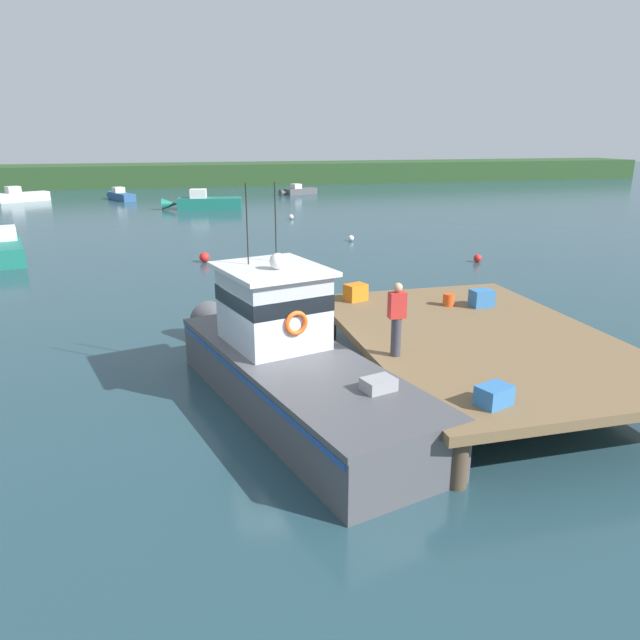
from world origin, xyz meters
TOP-DOWN VIEW (x-y plane):
  - ground_plane at (0.00, 0.00)m, footprint 200.00×200.00m
  - dock at (4.80, 0.00)m, footprint 6.00×9.00m
  - main_fishing_boat at (0.05, -0.01)m, footprint 4.57×9.93m
  - crate_single_far at (6.05, 2.18)m, footprint 0.63×0.48m
  - crate_stack_mid_dock at (2.83, 3.67)m, footprint 0.72×0.63m
  - crate_single_by_cleat at (3.10, -3.59)m, footprint 0.71×0.62m
  - bait_bucket at (5.20, 2.49)m, footprint 0.32×0.32m
  - deckhand_by_the_boat at (2.31, -0.84)m, footprint 0.36×0.22m
  - moored_boat_far_right at (-10.00, 19.17)m, footprint 2.63×6.05m
  - moored_boat_mid_harbor at (0.70, 36.83)m, footprint 6.38×2.29m
  - moored_boat_near_channel at (-14.97, 46.64)m, footprint 5.18×3.61m
  - moored_boat_far_left at (10.62, 46.75)m, footprint 4.17×2.42m
  - moored_boat_off_the_point at (-6.26, 45.87)m, footprint 2.80×4.42m
  - mooring_buoy_inshore at (6.27, 29.42)m, footprint 0.35×0.35m
  - mooring_buoy_channel_marker at (11.81, 12.78)m, footprint 0.38×0.38m
  - mooring_buoy_outer at (-0.71, 15.98)m, footprint 0.48×0.48m
  - mooring_buoy_spare_mooring at (7.72, 19.78)m, footprint 0.33×0.33m
  - far_shoreline at (0.00, 62.00)m, footprint 120.00×8.00m

SIDE VIEW (x-z plane):
  - ground_plane at x=0.00m, z-range 0.00..0.00m
  - mooring_buoy_spare_mooring at x=7.72m, z-range 0.00..0.33m
  - mooring_buoy_inshore at x=6.27m, z-range 0.00..0.35m
  - mooring_buoy_channel_marker at x=11.81m, z-range 0.00..0.38m
  - mooring_buoy_outer at x=-0.71m, z-range 0.00..0.48m
  - moored_boat_far_left at x=10.62m, z-range -0.17..0.90m
  - moored_boat_off_the_point at x=-6.26m, z-range -0.18..0.96m
  - moored_boat_near_channel at x=-14.97m, z-range -0.21..1.15m
  - moored_boat_far_right at x=-10.00m, z-range -0.24..1.28m
  - moored_boat_mid_harbor at x=0.70m, z-range -0.25..1.35m
  - main_fishing_boat at x=0.05m, z-range -1.39..3.41m
  - dock at x=4.80m, z-range 0.47..1.67m
  - far_shoreline at x=0.00m, z-range 0.00..2.40m
  - bait_bucket at x=5.20m, z-range 1.20..1.54m
  - crate_single_by_cleat at x=3.10m, z-range 1.20..1.57m
  - crate_single_far at x=6.05m, z-range 1.20..1.67m
  - crate_stack_mid_dock at x=2.83m, z-range 1.20..1.68m
  - deckhand_by_the_boat at x=2.31m, z-range 1.24..2.87m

